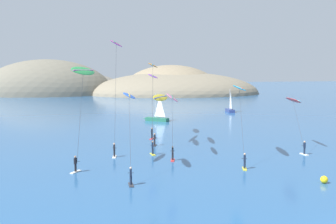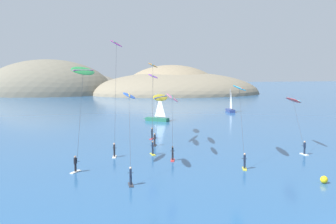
{
  "view_description": "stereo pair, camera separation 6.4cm",
  "coord_description": "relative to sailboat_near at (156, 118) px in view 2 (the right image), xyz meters",
  "views": [
    {
      "loc": [
        -19.35,
        -21.61,
        10.47
      ],
      "look_at": [
        -7.46,
        25.92,
        5.47
      ],
      "focal_mm": 45.0,
      "sensor_mm": 36.0,
      "label": 1
    },
    {
      "loc": [
        -19.28,
        -21.63,
        10.47
      ],
      "look_at": [
        -7.46,
        25.92,
        5.47
      ],
      "focal_mm": 45.0,
      "sensor_mm": 36.0,
      "label": 2
    }
  ],
  "objects": [
    {
      "name": "kitesurfer_purple",
      "position": [
        -4.44,
        -18.07,
        8.09
      ],
      "size": [
        2.92,
        6.99,
        9.79
      ],
      "color": "red",
      "rests_on": "ground"
    },
    {
      "name": "kitesurfer_yellow",
      "position": [
        -4.81,
        -24.69,
        5.39
      ],
      "size": [
        4.11,
        6.31,
        6.94
      ],
      "color": "#2D2D33",
      "rests_on": "ground"
    },
    {
      "name": "kitesurfer_pink",
      "position": [
        -5.6,
        -34.65,
        5.98
      ],
      "size": [
        2.55,
        5.57,
        7.67
      ],
      "color": "red",
      "rests_on": "ground"
    },
    {
      "name": "kitesurfer_blue",
      "position": [
        -11.71,
        -41.04,
        6.51
      ],
      "size": [
        1.99,
        8.43,
        8.18
      ],
      "color": "#2D2D33",
      "rests_on": "ground"
    },
    {
      "name": "kitesurfer_green",
      "position": [
        -16.13,
        -37.99,
        8.84
      ],
      "size": [
        3.5,
        4.91,
        10.81
      ],
      "color": "silver",
      "rests_on": "ground"
    },
    {
      "name": "kitesurfer_orange",
      "position": [
        -6.63,
        -28.37,
        9.57
      ],
      "size": [
        2.6,
        8.59,
        11.38
      ],
      "color": "yellow",
      "rests_on": "ground"
    },
    {
      "name": "marker_buoy",
      "position": [
        4.99,
        -49.49,
        -0.29
      ],
      "size": [
        0.7,
        0.7,
        0.7
      ],
      "primitive_type": "sphere",
      "color": "yellow",
      "rests_on": "ground"
    },
    {
      "name": "kitesurfer_red",
      "position": [
        11.45,
        -33.07,
        5.21
      ],
      "size": [
        2.43,
        8.36,
        6.73
      ],
      "color": "silver",
      "rests_on": "ground"
    },
    {
      "name": "headland_island",
      "position": [
        1.88,
        96.36,
        -0.64
      ],
      "size": [
        130.38,
        57.8,
        29.04
      ],
      "color": "#7A705B",
      "rests_on": "ground"
    },
    {
      "name": "sailboat_near",
      "position": [
        0.0,
        0.0,
        0.0
      ],
      "size": [
        5.07,
        4.69,
        5.7
      ],
      "color": "#23664C",
      "rests_on": "ground"
    },
    {
      "name": "kitesurfer_magenta",
      "position": [
        -11.62,
        -30.07,
        12.06
      ],
      "size": [
        2.7,
        6.92,
        14.12
      ],
      "color": "silver",
      "rests_on": "ground"
    },
    {
      "name": "sailboat_far",
      "position": [
        21.58,
        13.47,
        0.0
      ],
      "size": [
        2.18,
        5.97,
        5.7
      ],
      "color": "navy",
      "rests_on": "ground"
    },
    {
      "name": "kitesurfer_cyan",
      "position": [
        1.66,
        -37.66,
        7.13
      ],
      "size": [
        3.58,
        9.2,
        8.66
      ],
      "color": "yellow",
      "rests_on": "ground"
    }
  ]
}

